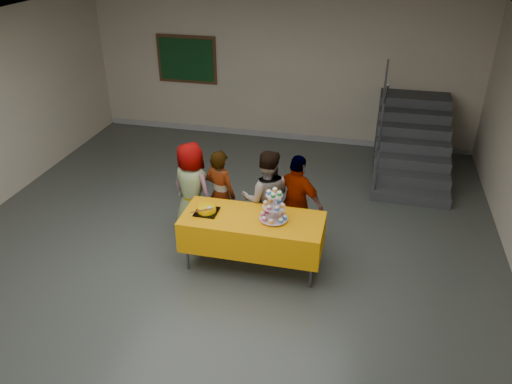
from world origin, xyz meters
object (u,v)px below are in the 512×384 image
schoolchild_d (297,202)px  staircase (411,143)px  bear_cake (207,209)px  schoolchild_c (266,199)px  bake_table (253,231)px  cupcake_stand (274,209)px  schoolchild_b (221,194)px  schoolchild_a (192,189)px  noticeboard (187,60)px

schoolchild_d → staircase: size_ratio=0.59×
bear_cake → schoolchild_c: 0.92m
bake_table → staircase: 4.32m
bear_cake → schoolchild_c: (0.69, 0.61, -0.09)m
bake_table → staircase: size_ratio=0.78×
cupcake_stand → staircase: bearing=63.0°
schoolchild_c → bake_table: bearing=71.8°
bake_table → staircase: (2.18, 3.73, -0.07)m
bake_table → bear_cake: 0.69m
schoolchild_d → cupcake_stand: bearing=95.2°
bear_cake → schoolchild_b: bearing=91.0°
bear_cake → cupcake_stand: bearing=1.3°
cupcake_stand → bear_cake: size_ratio=1.24×
schoolchild_c → staircase: bearing=-136.9°
schoolchild_a → schoolchild_d: bearing=-158.1°
bear_cake → schoolchild_a: 0.80m
schoolchild_d → staircase: staircase is taller
schoolchild_a → noticeboard: (-1.47, 3.91, 0.88)m
staircase → cupcake_stand: bearing=-117.0°
bear_cake → schoolchild_b: (-0.01, 0.66, -0.14)m
cupcake_stand → schoolchild_c: schoolchild_c is taller
bake_table → schoolchild_b: (-0.64, 0.65, 0.14)m
staircase → noticeboard: (-4.72, 0.84, 1.11)m
schoolchild_a → schoolchild_c: schoolchild_c is taller
schoolchild_c → schoolchild_d: bearing=173.2°
cupcake_stand → schoolchild_a: schoolchild_a is taller
schoolchild_b → schoolchild_c: 0.70m
bake_table → schoolchild_b: 0.93m
cupcake_stand → schoolchild_a: 1.52m
bear_cake → staircase: 4.68m
bear_cake → schoolchild_a: schoolchild_a is taller
schoolchild_b → schoolchild_d: bearing=-160.8°
schoolchild_b → bake_table: bearing=154.0°
schoolchild_b → noticeboard: 4.44m
bake_table → cupcake_stand: bearing=2.7°
schoolchild_a → noticeboard: 4.27m
schoolchild_c → staircase: staircase is taller
schoolchild_a → schoolchild_b: bearing=-157.2°
bear_cake → schoolchild_a: (-0.45, 0.66, -0.10)m
bake_table → schoolchild_d: size_ratio=1.32×
bear_cake → noticeboard: noticeboard is taller
schoolchild_c → noticeboard: bearing=-69.4°
bear_cake → schoolchild_a: bearing=124.4°
bear_cake → staircase: staircase is taller
schoolchild_d → noticeboard: size_ratio=1.09×
schoolchild_b → staircase: size_ratio=0.58×
bake_table → schoolchild_c: schoolchild_c is taller
schoolchild_d → schoolchild_a: bearing=23.4°
schoolchild_c → schoolchild_a: bearing=-15.1°
bear_cake → staircase: size_ratio=0.15×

